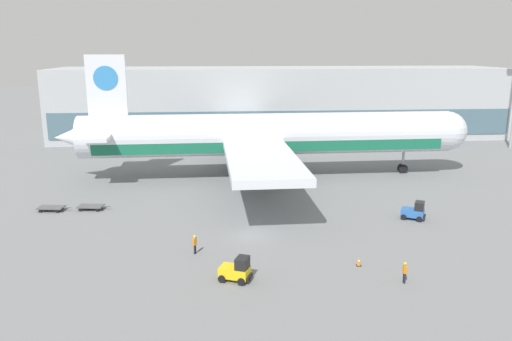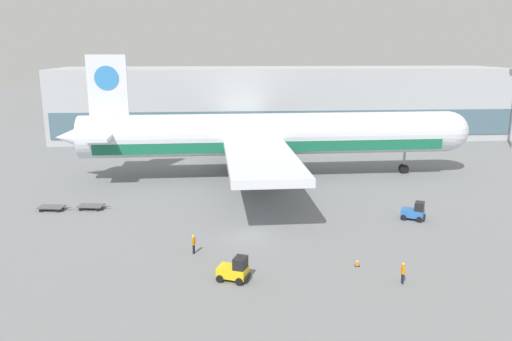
{
  "view_description": "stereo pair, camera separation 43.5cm",
  "coord_description": "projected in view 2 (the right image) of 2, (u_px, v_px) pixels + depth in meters",
  "views": [
    {
      "loc": [
        -3.28,
        -45.49,
        17.75
      ],
      "look_at": [
        1.25,
        10.46,
        4.0
      ],
      "focal_mm": 35.0,
      "sensor_mm": 36.0,
      "label": 1
    },
    {
      "loc": [
        -2.84,
        -45.52,
        17.75
      ],
      "look_at": [
        1.25,
        10.46,
        4.0
      ],
      "focal_mm": 35.0,
      "sensor_mm": 36.0,
      "label": 2
    }
  ],
  "objects": [
    {
      "name": "ground_crew_near",
      "position": [
        403.0,
        271.0,
        38.48
      ],
      "size": [
        0.23,
        0.57,
        1.74
      ],
      "rotation": [
        0.0,
        0.0,
        1.54
      ],
      "color": "black",
      "rests_on": "ground_plane"
    },
    {
      "name": "baggage_dolly_second",
      "position": [
        91.0,
        206.0,
        56.52
      ],
      "size": [
        3.77,
        1.86,
        0.48
      ],
      "rotation": [
        0.0,
        0.0,
        -0.14
      ],
      "color": "#56565B",
      "rests_on": "ground_plane"
    },
    {
      "name": "terminal_building",
      "position": [
        282.0,
        102.0,
        102.72
      ],
      "size": [
        90.0,
        18.2,
        14.0
      ],
      "color": "#B2B7BC",
      "rests_on": "ground_plane"
    },
    {
      "name": "baggage_tug_mid",
      "position": [
        414.0,
        212.0,
        53.0
      ],
      "size": [
        2.82,
        2.51,
        2.0
      ],
      "rotation": [
        0.0,
        0.0,
        -0.51
      ],
      "color": "#2D66B7",
      "rests_on": "ground_plane"
    },
    {
      "name": "ground_crew_far",
      "position": [
        194.0,
        243.0,
        44.14
      ],
      "size": [
        0.33,
        0.54,
        1.77
      ],
      "rotation": [
        0.0,
        0.0,
        1.24
      ],
      "color": "black",
      "rests_on": "ground_plane"
    },
    {
      "name": "ground_plane",
      "position": [
        251.0,
        236.0,
        48.52
      ],
      "size": [
        400.0,
        400.0,
        0.0
      ],
      "primitive_type": "plane",
      "color": "slate"
    },
    {
      "name": "airplane_main",
      "position": [
        264.0,
        136.0,
        69.87
      ],
      "size": [
        58.08,
        48.16,
        17.0
      ],
      "rotation": [
        0.0,
        0.0,
        0.02
      ],
      "color": "silver",
      "rests_on": "ground_plane"
    },
    {
      "name": "traffic_cone_near",
      "position": [
        357.0,
        262.0,
        41.75
      ],
      "size": [
        0.4,
        0.4,
        0.77
      ],
      "color": "black",
      "rests_on": "ground_plane"
    },
    {
      "name": "baggage_dolly_lead",
      "position": [
        52.0,
        207.0,
        56.12
      ],
      "size": [
        3.77,
        1.86,
        0.48
      ],
      "rotation": [
        0.0,
        0.0,
        -0.14
      ],
      "color": "#56565B",
      "rests_on": "ground_plane"
    },
    {
      "name": "baggage_tug_foreground",
      "position": [
        235.0,
        270.0,
        39.06
      ],
      "size": [
        2.78,
        2.36,
        2.0
      ],
      "rotation": [
        0.0,
        0.0,
        -0.39
      ],
      "color": "yellow",
      "rests_on": "ground_plane"
    }
  ]
}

